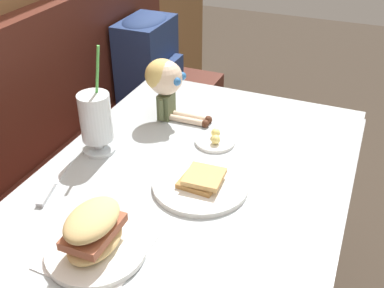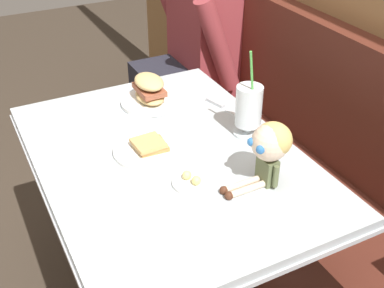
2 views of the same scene
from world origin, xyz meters
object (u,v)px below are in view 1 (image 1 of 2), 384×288
(sandwich_plate, at_px, (95,236))
(milkshake_glass, at_px, (96,120))
(butter_knife, at_px, (51,187))
(seated_doll, at_px, (165,81))
(butter_saucer, at_px, (215,140))
(toast_plate, at_px, (201,183))
(backpack, at_px, (148,56))

(sandwich_plate, bearing_deg, milkshake_glass, 31.26)
(sandwich_plate, xyz_separation_m, butter_knife, (0.15, 0.23, -0.04))
(seated_doll, bearing_deg, butter_saucer, -114.03)
(toast_plate, distance_m, milkshake_glass, 0.35)
(toast_plate, distance_m, seated_doll, 0.41)
(butter_saucer, relative_size, seated_doll, 0.55)
(milkshake_glass, distance_m, seated_doll, 0.28)
(seated_doll, bearing_deg, milkshake_glass, 159.71)
(sandwich_plate, relative_size, backpack, 0.54)
(toast_plate, bearing_deg, butter_saucer, 10.32)
(milkshake_glass, height_order, seated_doll, milkshake_glass)
(milkshake_glass, height_order, butter_knife, milkshake_glass)
(toast_plate, distance_m, backpack, 1.15)
(milkshake_glass, xyz_separation_m, sandwich_plate, (-0.35, -0.21, -0.06))
(toast_plate, height_order, butter_knife, toast_plate)
(backpack, bearing_deg, butter_saucer, -140.41)
(butter_saucer, relative_size, butter_knife, 0.52)
(seated_doll, bearing_deg, backpack, 32.07)
(sandwich_plate, bearing_deg, butter_saucer, -9.26)
(butter_saucer, bearing_deg, seated_doll, 65.97)
(butter_knife, relative_size, backpack, 0.57)
(sandwich_plate, relative_size, butter_saucer, 1.83)
(butter_knife, height_order, seated_doll, seated_doll)
(seated_doll, xyz_separation_m, backpack, (0.64, 0.40, -0.21))
(butter_knife, bearing_deg, sandwich_plate, -122.45)
(milkshake_glass, bearing_deg, sandwich_plate, -148.74)
(sandwich_plate, bearing_deg, seated_doll, 10.99)
(milkshake_glass, bearing_deg, backpack, 18.79)
(butter_knife, distance_m, seated_doll, 0.49)
(toast_plate, bearing_deg, butter_knife, 113.63)
(seated_doll, height_order, backpack, seated_doll)
(sandwich_plate, distance_m, butter_knife, 0.28)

